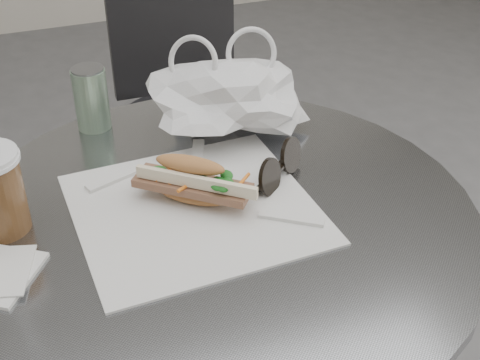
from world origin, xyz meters
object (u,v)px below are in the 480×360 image
object	(u,v)px
cafe_table	(220,344)
chair_far	(194,164)
banh_mi	(192,181)
drink_can	(91,98)
sunglasses	(279,168)

from	to	relation	value
cafe_table	chair_far	world-z (taller)	chair_far
cafe_table	banh_mi	xyz separation A→B (m)	(-0.02, 0.04, 0.31)
cafe_table	drink_can	distance (m)	0.47
banh_mi	sunglasses	size ratio (longest dim) A/B	1.87
cafe_table	drink_can	size ratio (longest dim) A/B	6.84
sunglasses	drink_can	size ratio (longest dim) A/B	1.02
chair_far	sunglasses	distance (m)	0.79
chair_far	drink_can	xyz separation A→B (m)	(-0.29, -0.40, 0.44)
cafe_table	banh_mi	world-z (taller)	banh_mi
sunglasses	cafe_table	bearing A→B (deg)	162.08
sunglasses	chair_far	bearing A→B (deg)	45.61
banh_mi	cafe_table	bearing A→B (deg)	-18.64
cafe_table	chair_far	size ratio (longest dim) A/B	0.96
cafe_table	chair_far	xyz separation A→B (m)	(0.17, 0.72, -0.11)
cafe_table	sunglasses	distance (m)	0.32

